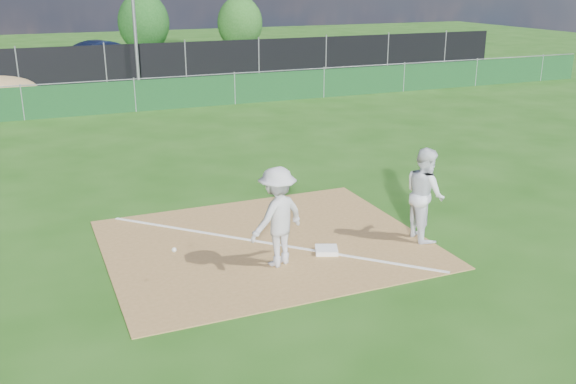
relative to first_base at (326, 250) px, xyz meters
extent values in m
plane|color=#1C4B10|center=(-0.88, 9.85, -0.06)|extent=(90.00, 90.00, 0.00)
cube|color=olive|center=(-0.88, 0.85, -0.05)|extent=(6.00, 5.00, 0.02)
cube|color=white|center=(-0.88, 0.85, -0.04)|extent=(5.01, 5.01, 0.01)
cube|color=#0F3A18|center=(-0.88, 14.85, 0.54)|extent=(44.00, 0.05, 1.20)
cube|color=black|center=(-0.88, 22.85, 0.84)|extent=(46.00, 0.04, 1.80)
cube|color=black|center=(-0.88, 27.85, -0.06)|extent=(46.00, 9.00, 0.01)
cube|color=white|center=(0.00, 0.00, 0.00)|extent=(0.53, 0.53, 0.09)
imported|color=silver|center=(-1.03, -0.11, 0.85)|extent=(1.33, 1.07, 1.80)
sphere|color=white|center=(-2.89, -0.17, 0.56)|extent=(0.08, 0.08, 0.08)
imported|color=white|center=(2.08, -0.05, 0.85)|extent=(0.80, 0.97, 1.83)
imported|color=#101832|center=(-0.11, 28.11, 0.72)|extent=(4.95, 3.17, 1.54)
imported|color=black|center=(3.84, 27.90, 0.57)|extent=(4.63, 3.28, 1.25)
cylinder|color=#382316|center=(3.22, 34.30, 0.50)|extent=(0.24, 0.24, 1.12)
ellipsoid|color=#144413|center=(3.22, 34.30, 2.00)|extent=(3.37, 3.37, 3.88)
cylinder|color=#382316|center=(9.77, 33.76, 0.46)|extent=(0.24, 0.24, 1.04)
ellipsoid|color=#1C4F16|center=(9.77, 33.76, 1.84)|extent=(3.12, 3.12, 3.59)
camera|label=1|loc=(-4.92, -9.86, 4.82)|focal=40.00mm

